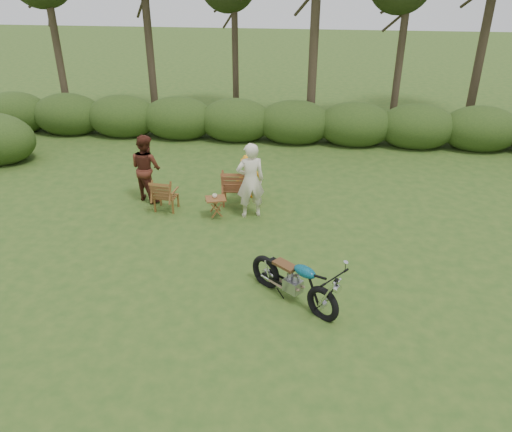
# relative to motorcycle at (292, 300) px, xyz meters

# --- Properties ---
(ground) EXTENTS (80.00, 80.00, 0.00)m
(ground) POSITION_rel_motorcycle_xyz_m (-0.45, -0.03, 0.00)
(ground) COLOR #2B4B19
(ground) RESTS_ON ground
(tree_line) EXTENTS (22.52, 11.62, 8.14)m
(tree_line) POSITION_rel_motorcycle_xyz_m (0.05, 9.70, 3.81)
(tree_line) COLOR #392D1F
(tree_line) RESTS_ON ground
(motorcycle) EXTENTS (1.95, 1.77, 1.10)m
(motorcycle) POSITION_rel_motorcycle_xyz_m (0.00, 0.00, 0.00)
(motorcycle) COLOR #0B7C99
(motorcycle) RESTS_ON ground
(lawn_chair_right) EXTENTS (0.73, 0.73, 0.99)m
(lawn_chair_right) POSITION_rel_motorcycle_xyz_m (-1.67, 3.86, 0.00)
(lawn_chair_right) COLOR #612E18
(lawn_chair_right) RESTS_ON ground
(lawn_chair_left) EXTENTS (0.63, 0.63, 0.85)m
(lawn_chair_left) POSITION_rel_motorcycle_xyz_m (-3.29, 3.32, 0.00)
(lawn_chair_left) COLOR brown
(lawn_chair_left) RESTS_ON ground
(side_table) EXTENTS (0.59, 0.54, 0.50)m
(side_table) POSITION_rel_motorcycle_xyz_m (-2.00, 3.06, 0.25)
(side_table) COLOR #5A3416
(side_table) RESTS_ON ground
(cup) EXTENTS (0.14, 0.14, 0.09)m
(cup) POSITION_rel_motorcycle_xyz_m (-2.03, 3.09, 0.54)
(cup) COLOR #F0E9C5
(cup) RESTS_ON side_table
(adult_a) EXTENTS (0.78, 0.64, 1.84)m
(adult_a) POSITION_rel_motorcycle_xyz_m (-1.19, 3.23, 0.00)
(adult_a) COLOR beige
(adult_a) RESTS_ON ground
(adult_b) EXTENTS (1.05, 0.99, 1.72)m
(adult_b) POSITION_rel_motorcycle_xyz_m (-3.92, 3.86, 0.00)
(adult_b) COLOR #4E2116
(adult_b) RESTS_ON ground
(child) EXTENTS (0.87, 0.74, 1.17)m
(child) POSITION_rel_motorcycle_xyz_m (-1.37, 4.27, 0.00)
(child) COLOR orange
(child) RESTS_ON ground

